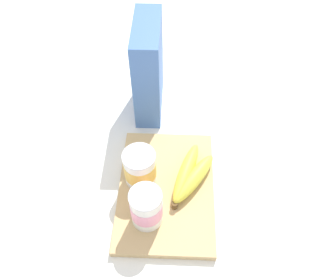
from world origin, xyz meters
TOP-DOWN VIEW (x-y plane):
  - ground_plane at (0.00, 0.00)m, footprint 2.40×2.40m
  - cutting_board at (0.00, 0.00)m, footprint 0.32×0.22m
  - cereal_box at (0.28, 0.06)m, footprint 0.18×0.07m
  - yogurt_cup_front at (-0.08, 0.04)m, footprint 0.07×0.07m
  - yogurt_cup_back at (0.02, 0.06)m, footprint 0.07×0.07m
  - banana_bunch at (0.02, -0.05)m, footprint 0.17×0.12m

SIDE VIEW (x-z plane):
  - ground_plane at x=0.00m, z-range 0.00..0.00m
  - cutting_board at x=0.00m, z-range 0.00..0.02m
  - banana_bunch at x=0.02m, z-range 0.02..0.06m
  - yogurt_cup_back at x=0.02m, z-range 0.02..0.11m
  - yogurt_cup_front at x=-0.08m, z-range 0.02..0.11m
  - cereal_box at x=0.28m, z-range 0.00..0.25m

